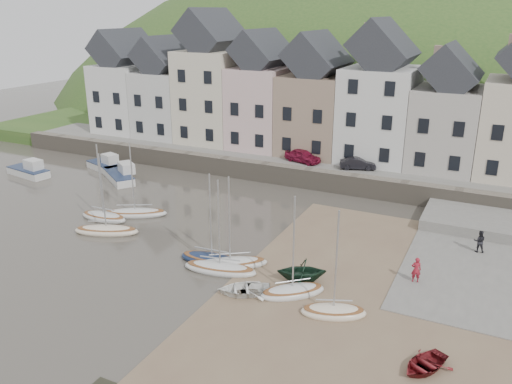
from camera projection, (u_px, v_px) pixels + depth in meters
The scene contains 26 objects.
ground at pixel (216, 263), 33.80m from camera, with size 160.00×160.00×0.00m, color #413B33.
quay_land at pixel (353, 144), 60.70m from camera, with size 90.00×30.00×1.50m, color #305220.
quay_street at pixel (321, 162), 50.68m from camera, with size 70.00×7.00×0.10m, color slate.
seawall at pixel (308, 178), 47.93m from camera, with size 70.00×1.20×1.80m, color slate.
beach at pixel (384, 301), 29.25m from camera, with size 18.00×26.00×0.06m, color brown.
slipway at pixel (472, 257), 34.37m from camera, with size 8.00×18.00×0.12m, color slate.
hillside at pixel (363, 209), 92.72m from camera, with size 134.40×84.00×84.00m.
townhouse_terrace at pixel (352, 99), 51.01m from camera, with size 61.05×8.00×13.93m.
sailboat_0 at pixel (135, 213), 41.40m from camera, with size 5.21×3.73×6.32m.
sailboat_1 at pixel (104, 217), 40.65m from camera, with size 4.09×1.68×6.32m.
sailboat_2 at pixel (106, 230), 38.14m from camera, with size 5.02×3.18×6.32m.
sailboat_3 at pixel (220, 268), 32.51m from camera, with size 4.95×2.35×6.32m.
sailboat_4 at pixel (230, 263), 33.14m from camera, with size 4.86×3.95×6.32m.
sailboat_5 at pixel (212, 259), 33.68m from camera, with size 4.57×1.86×6.32m.
sailboat_6 at pixel (292, 291), 29.83m from camera, with size 3.90×3.69×6.32m.
sailboat_7 at pixel (333, 311), 27.85m from camera, with size 3.84×2.73×6.32m.
motorboat_0 at pixel (120, 174), 50.13m from camera, with size 5.51×4.54×1.70m.
motorboat_1 at pixel (30, 170), 51.38m from camera, with size 5.10×2.50×1.70m.
motorboat_2 at pixel (106, 165), 53.25m from camera, with size 4.74×3.08×1.70m.
rowboat_white at pixel (244, 289), 29.88m from camera, with size 2.19×3.06×0.63m, color white.
rowboat_green at pixel (302, 271), 31.01m from camera, with size 2.54×2.94×1.55m, color #153121.
rowboat_red at pixel (424, 364), 23.59m from camera, with size 1.88×2.64×0.55m, color maroon.
person_red at pixel (416, 270), 30.94m from camera, with size 0.58×0.38×1.60m, color maroon.
person_dark at pixel (479, 241), 34.82m from camera, with size 0.75×0.58×1.54m, color black.
car_left at pixel (303, 156), 50.23m from camera, with size 1.50×3.73×1.27m, color maroon.
car_right at pixel (358, 164), 48.01m from camera, with size 1.15×3.30×1.09m, color black.
Camera 1 is at (15.67, -26.15, 15.56)m, focal length 36.34 mm.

